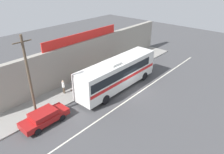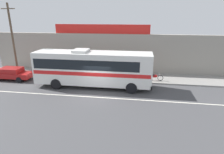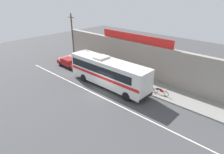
% 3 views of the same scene
% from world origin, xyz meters
% --- Properties ---
extents(ground_plane, '(70.00, 70.00, 0.00)m').
position_xyz_m(ground_plane, '(0.00, 0.00, 0.00)').
color(ground_plane, '#444447').
extents(sidewalk_slab, '(30.00, 3.60, 0.14)m').
position_xyz_m(sidewalk_slab, '(0.00, 5.20, 0.07)').
color(sidewalk_slab, gray).
rests_on(sidewalk_slab, ground_plane).
extents(storefront_facade, '(30.00, 0.70, 4.80)m').
position_xyz_m(storefront_facade, '(0.00, 7.35, 2.40)').
color(storefront_facade, gray).
rests_on(storefront_facade, ground_plane).
extents(storefront_billboard, '(11.72, 0.12, 1.10)m').
position_xyz_m(storefront_billboard, '(-0.93, 7.35, 5.35)').
color(storefront_billboard, red).
rests_on(storefront_billboard, storefront_facade).
extents(road_center_stripe, '(30.00, 0.14, 0.01)m').
position_xyz_m(road_center_stripe, '(0.00, -0.80, 0.00)').
color(road_center_stripe, silver).
rests_on(road_center_stripe, ground_plane).
extents(intercity_bus, '(11.55, 2.67, 3.78)m').
position_xyz_m(intercity_bus, '(-0.79, 1.77, 2.07)').
color(intercity_bus, silver).
rests_on(intercity_bus, ground_plane).
extents(parked_car, '(4.44, 1.84, 1.37)m').
position_xyz_m(parked_car, '(-10.25, 2.56, 0.74)').
color(parked_car, maroon).
rests_on(parked_car, ground_plane).
extents(utility_pole, '(1.60, 0.22, 8.08)m').
position_xyz_m(utility_pole, '(-10.36, 3.77, 4.32)').
color(utility_pole, brown).
rests_on(utility_pole, sidewalk_slab).
extents(motorcycle_red, '(1.95, 0.56, 0.94)m').
position_xyz_m(motorcycle_red, '(5.48, 4.23, 0.57)').
color(motorcycle_red, black).
rests_on(motorcycle_red, sidewalk_slab).
extents(motorcycle_blue, '(1.93, 0.56, 0.94)m').
position_xyz_m(motorcycle_blue, '(3.63, 4.06, 0.57)').
color(motorcycle_blue, black).
rests_on(motorcycle_blue, sidewalk_slab).
extents(pedestrian_far_right, '(0.30, 0.48, 1.63)m').
position_xyz_m(pedestrian_far_right, '(2.26, 5.41, 1.09)').
color(pedestrian_far_right, navy).
rests_on(pedestrian_far_right, sidewalk_slab).
extents(pedestrian_near_shop, '(0.30, 0.48, 1.64)m').
position_xyz_m(pedestrian_near_shop, '(-5.89, 5.48, 1.09)').
color(pedestrian_near_shop, brown).
rests_on(pedestrian_near_shop, sidewalk_slab).
extents(pedestrian_far_left, '(0.30, 0.48, 1.74)m').
position_xyz_m(pedestrian_far_left, '(-4.54, 5.40, 1.15)').
color(pedestrian_far_left, brown).
rests_on(pedestrian_far_left, sidewalk_slab).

